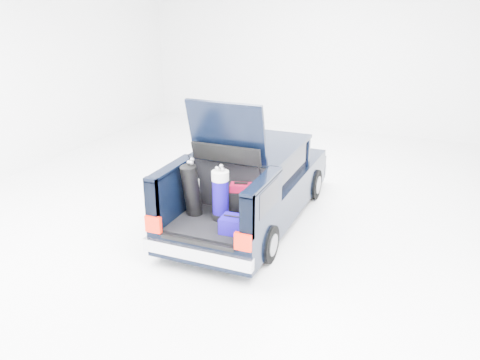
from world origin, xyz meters
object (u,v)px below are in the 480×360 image
at_px(black_golf_bag, 192,190).
at_px(blue_golf_bag, 220,195).
at_px(red_suitcase, 241,200).
at_px(blue_duffel, 238,225).
at_px(car, 253,184).

height_order(black_golf_bag, blue_golf_bag, black_golf_bag).
height_order(red_suitcase, blue_duffel, red_suitcase).
relative_size(red_suitcase, blue_golf_bag, 0.62).
relative_size(black_golf_bag, blue_duffel, 1.80).
height_order(blue_golf_bag, blue_duffel, blue_golf_bag).
xyz_separation_m(red_suitcase, blue_duffel, (0.20, -0.60, -0.15)).
bearing_deg(black_golf_bag, blue_golf_bag, 27.91).
xyz_separation_m(black_golf_bag, blue_duffel, (0.94, -0.31, -0.31)).
bearing_deg(black_golf_bag, blue_duffel, 6.16).
relative_size(black_golf_bag, blue_golf_bag, 1.05).
bearing_deg(blue_golf_bag, black_golf_bag, 160.80).
relative_size(blue_golf_bag, blue_duffel, 1.72).
distance_m(car, black_golf_bag, 1.60).
height_order(car, red_suitcase, car).
distance_m(red_suitcase, blue_duffel, 0.65).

